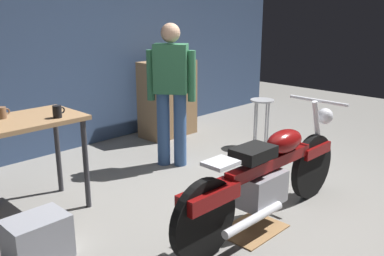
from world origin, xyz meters
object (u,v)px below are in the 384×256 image
at_px(motorcycle, 268,175).
at_px(wooden_dresser, 168,99).
at_px(shop_stool, 262,110).
at_px(mug_brown_stoneware, 2,113).
at_px(mug_black_matte, 57,112).
at_px(person_standing, 171,89).
at_px(storage_bin, 38,238).

xyz_separation_m(motorcycle, wooden_dresser, (1.22, 2.60, 0.10)).
xyz_separation_m(shop_stool, mug_brown_stoneware, (-3.26, 0.45, 0.45)).
bearing_deg(mug_black_matte, shop_stool, -2.56).
distance_m(wooden_dresser, mug_brown_stoneware, 2.84).
bearing_deg(person_standing, mug_brown_stoneware, 49.25).
bearing_deg(mug_black_matte, wooden_dresser, 25.99).
bearing_deg(mug_black_matte, storage_bin, -133.93).
bearing_deg(mug_brown_stoneware, motorcycle, -50.41).
relative_size(motorcycle, wooden_dresser, 1.99).
xyz_separation_m(shop_stool, wooden_dresser, (-0.57, 1.27, 0.05)).
distance_m(motorcycle, mug_brown_stoneware, 2.36).
height_order(motorcycle, shop_stool, motorcycle).
relative_size(storage_bin, mug_black_matte, 3.89).
distance_m(mug_black_matte, mug_brown_stoneware, 0.48).
relative_size(person_standing, storage_bin, 3.80).
bearing_deg(mug_black_matte, person_standing, 7.03).
xyz_separation_m(motorcycle, mug_black_matte, (-1.12, 1.46, 0.51)).
relative_size(person_standing, shop_stool, 2.61).
bearing_deg(storage_bin, mug_black_matte, 46.07).
relative_size(shop_stool, mug_brown_stoneware, 5.49).
distance_m(wooden_dresser, mug_black_matte, 2.63).
bearing_deg(storage_bin, wooden_dresser, 30.59).
xyz_separation_m(motorcycle, person_standing, (0.41, 1.65, 0.48)).
bearing_deg(person_standing, wooden_dresser, -77.06).
relative_size(wooden_dresser, mug_brown_stoneware, 9.43).
height_order(wooden_dresser, storage_bin, wooden_dresser).
bearing_deg(shop_stool, mug_black_matte, 177.44).
distance_m(person_standing, mug_black_matte, 1.54).
relative_size(motorcycle, mug_black_matte, 19.37).
distance_m(motorcycle, storage_bin, 1.91).
bearing_deg(mug_brown_stoneware, shop_stool, -7.88).
height_order(shop_stool, mug_black_matte, mug_black_matte).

